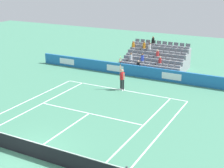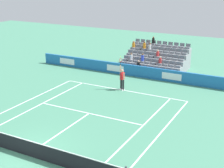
{
  "view_description": "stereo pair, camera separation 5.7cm",
  "coord_description": "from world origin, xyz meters",
  "views": [
    {
      "loc": [
        -11.4,
        11.77,
        9.35
      ],
      "look_at": [
        0.09,
        -10.0,
        1.1
      ],
      "focal_mm": 53.12,
      "sensor_mm": 36.0,
      "label": 1
    },
    {
      "loc": [
        -11.45,
        11.74,
        9.35
      ],
      "look_at": [
        0.09,
        -10.0,
        1.1
      ],
      "focal_mm": 53.12,
      "sensor_mm": 36.0,
      "label": 2
    }
  ],
  "objects": [
    {
      "name": "ground_plane",
      "position": [
        0.0,
        0.0,
        0.0
      ],
      "size": [
        80.0,
        80.0,
        0.0
      ],
      "primitive_type": "plane",
      "color": "#47896B"
    },
    {
      "name": "line_baseline",
      "position": [
        0.0,
        -11.89,
        0.0
      ],
      "size": [
        10.97,
        0.1,
        0.01
      ],
      "primitive_type": "cube",
      "color": "white",
      "rests_on": "ground"
    },
    {
      "name": "line_service",
      "position": [
        0.0,
        -6.4,
        0.0
      ],
      "size": [
        8.23,
        0.1,
        0.01
      ],
      "primitive_type": "cube",
      "color": "white",
      "rests_on": "ground"
    },
    {
      "name": "line_centre_service",
      "position": [
        0.0,
        -3.2,
        0.0
      ],
      "size": [
        0.1,
        6.4,
        0.01
      ],
      "primitive_type": "cube",
      "color": "white",
      "rests_on": "ground"
    },
    {
      "name": "line_singles_sideline_left",
      "position": [
        4.12,
        -5.95,
        0.0
      ],
      "size": [
        0.1,
        11.89,
        0.01
      ],
      "primitive_type": "cube",
      "color": "white",
      "rests_on": "ground"
    },
    {
      "name": "line_singles_sideline_right",
      "position": [
        -4.12,
        -5.95,
        0.0
      ],
      "size": [
        0.1,
        11.89,
        0.01
      ],
      "primitive_type": "cube",
      "color": "white",
      "rests_on": "ground"
    },
    {
      "name": "line_doubles_sideline_left",
      "position": [
        5.49,
        -5.95,
        0.0
      ],
      "size": [
        0.1,
        11.89,
        0.01
      ],
      "primitive_type": "cube",
      "color": "white",
      "rests_on": "ground"
    },
    {
      "name": "line_doubles_sideline_right",
      "position": [
        -5.49,
        -5.95,
        0.0
      ],
      "size": [
        0.1,
        11.89,
        0.01
      ],
      "primitive_type": "cube",
      "color": "white",
      "rests_on": "ground"
    },
    {
      "name": "line_centre_mark",
      "position": [
        0.0,
        -11.79,
        0.0
      ],
      "size": [
        0.1,
        0.2,
        0.01
      ],
      "primitive_type": "cube",
      "color": "white",
      "rests_on": "ground"
    },
    {
      "name": "sponsor_barrier",
      "position": [
        0.0,
        -15.99,
        0.54
      ],
      "size": [
        22.86,
        0.22,
        1.08
      ],
      "color": "#1E66AD",
      "rests_on": "ground"
    },
    {
      "name": "tennis_net",
      "position": [
        0.0,
        0.0,
        0.49
      ],
      "size": [
        11.97,
        0.1,
        1.07
      ],
      "color": "#33383D",
      "rests_on": "ground"
    },
    {
      "name": "tennis_player",
      "position": [
        0.19,
        -12.0,
        0.99
      ],
      "size": [
        0.51,
        0.42,
        2.85
      ],
      "color": "black",
      "rests_on": "ground"
    },
    {
      "name": "stadium_stand",
      "position": [
        0.01,
        -19.55,
        0.82
      ],
      "size": [
        6.2,
        4.75,
        3.03
      ],
      "color": "gray",
      "rests_on": "ground"
    },
    {
      "name": "loose_tennis_ball",
      "position": [
        -2.41,
        -1.03,
        0.03
      ],
      "size": [
        0.07,
        0.07,
        0.07
      ],
      "primitive_type": "sphere",
      "color": "#D1E533",
      "rests_on": "ground"
    }
  ]
}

